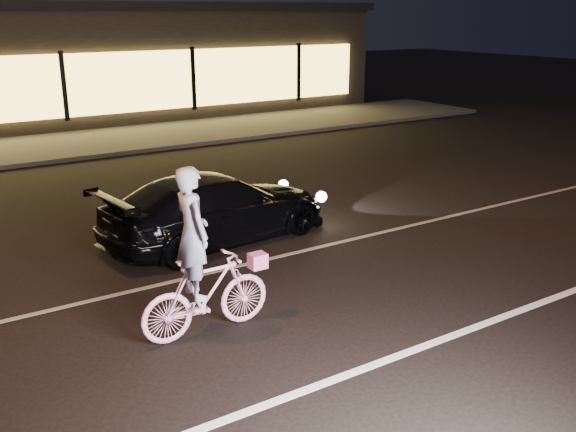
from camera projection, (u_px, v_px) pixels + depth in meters
ground at (351, 301)px, 9.06m from camera, size 90.00×90.00×0.00m
lane_stripe_near at (427, 345)px, 7.86m from camera, size 60.00×0.12×0.01m
lane_stripe_far at (276, 257)px, 10.66m from camera, size 60.00×0.10×0.01m
sidewalk at (85, 143)px, 19.43m from camera, size 30.00×4.00×0.12m
storefront at (33, 60)px, 23.57m from camera, size 25.40×8.42×4.20m
cyclist at (203, 277)px, 7.92m from camera, size 1.75×0.60×2.20m
sedan at (217, 208)px, 11.26m from camera, size 4.39×2.25×1.22m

